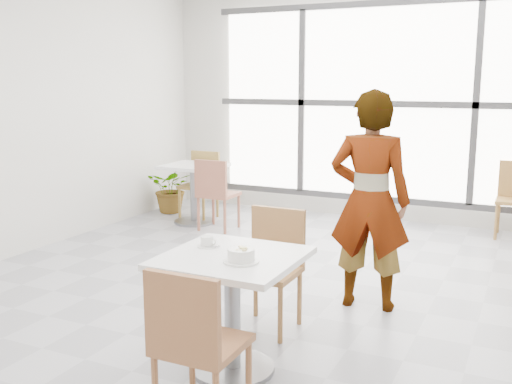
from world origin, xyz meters
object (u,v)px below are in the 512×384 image
at_px(chair_near, 194,338).
at_px(bg_chair_left_far, 202,180).
at_px(oatmeal_bowl, 241,255).
at_px(coffee_cup, 207,242).
at_px(chair_far, 272,260).
at_px(bg_chair_left_near, 215,190).
at_px(bg_table_left, 194,185).
at_px(plant_left, 172,188).
at_px(main_table, 232,291).
at_px(person, 370,201).

bearing_deg(chair_near, bg_chair_left_far, -59.70).
height_order(oatmeal_bowl, coffee_cup, oatmeal_bowl).
bearing_deg(chair_far, coffee_cup, -103.47).
relative_size(oatmeal_bowl, bg_chair_left_near, 0.24).
distance_m(oatmeal_bowl, coffee_cup, 0.40).
relative_size(bg_table_left, plant_left, 1.11).
relative_size(coffee_cup, bg_chair_left_far, 0.18).
distance_m(main_table, bg_chair_left_near, 3.54).
relative_size(chair_far, bg_chair_left_near, 1.00).
distance_m(chair_far, coffee_cup, 0.73).
xyz_separation_m(person, bg_table_left, (-2.74, 1.84, -0.38)).
height_order(chair_near, bg_table_left, chair_near).
height_order(bg_table_left, bg_chair_left_near, bg_chair_left_near).
bearing_deg(bg_table_left, coffee_cup, -57.15).
height_order(coffee_cup, plant_left, coffee_cup).
bearing_deg(bg_table_left, chair_far, -48.75).
bearing_deg(person, plant_left, -40.65).
bearing_deg(bg_table_left, chair_near, -58.53).
distance_m(person, bg_chair_left_near, 2.82).
relative_size(chair_near, bg_table_left, 1.16).
relative_size(main_table, bg_chair_left_far, 0.92).
bearing_deg(plant_left, main_table, -51.93).
height_order(chair_far, coffee_cup, chair_far).
bearing_deg(bg_chair_left_far, bg_chair_left_near, -46.78).
bearing_deg(plant_left, bg_chair_left_near, -31.33).
relative_size(chair_near, bg_chair_left_near, 1.00).
relative_size(coffee_cup, plant_left, 0.23).
height_order(main_table, bg_table_left, same).
xyz_separation_m(chair_near, coffee_cup, (-0.34, 0.73, 0.28)).
height_order(bg_table_left, bg_chair_left_far, bg_chair_left_far).
height_order(chair_near, bg_chair_left_near, same).
height_order(chair_far, person, person).
bearing_deg(bg_chair_left_near, bg_chair_left_far, -46.78).
height_order(coffee_cup, bg_table_left, coffee_cup).
bearing_deg(coffee_cup, main_table, -22.76).
height_order(oatmeal_bowl, plant_left, oatmeal_bowl).
height_order(chair_near, oatmeal_bowl, chair_near).
relative_size(main_table, chair_near, 0.92).
bearing_deg(bg_chair_left_near, coffee_cup, 118.67).
distance_m(bg_chair_left_near, bg_chair_left_far, 0.76).
xyz_separation_m(chair_far, bg_chair_left_far, (-2.28, 2.83, 0.00)).
relative_size(chair_near, coffee_cup, 5.47).
distance_m(oatmeal_bowl, person, 1.57).
bearing_deg(main_table, bg_chair_left_near, 121.15).
height_order(coffee_cup, person, person).
bearing_deg(bg_table_left, main_table, -55.15).
relative_size(bg_chair_left_near, plant_left, 1.28).
bearing_deg(main_table, oatmeal_bowl, -42.39).
xyz_separation_m(coffee_cup, bg_chair_left_far, (-2.12, 3.49, -0.28)).
bearing_deg(chair_far, chair_near, -82.42).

